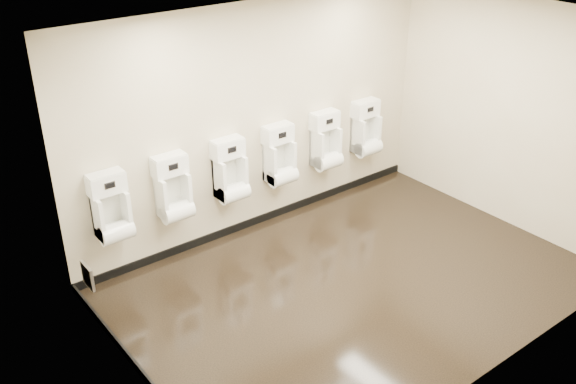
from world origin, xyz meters
The scene contains 16 objects.
ground centered at (0.00, 0.00, 0.00)m, with size 5.00×3.50×0.00m, color black.
ceiling centered at (0.00, 0.00, 2.80)m, with size 5.00×3.50×0.00m, color white.
back_wall centered at (0.00, 1.75, 1.40)m, with size 5.00×0.02×2.80m, color beige.
front_wall centered at (0.00, -1.75, 1.40)m, with size 5.00×0.02×2.80m, color beige.
left_wall centered at (-2.50, 0.00, 1.40)m, with size 0.02×3.50×2.80m, color beige.
right_wall centered at (2.50, 0.00, 1.40)m, with size 0.02×3.50×2.80m, color beige.
tile_overlay_left centered at (-2.50, 0.00, 1.40)m, with size 0.01×3.50×2.80m, color silver.
skirting_back centered at (0.00, 1.74, 0.05)m, with size 5.00×0.02×0.10m, color black.
skirting_left centered at (-2.49, 0.00, 0.05)m, with size 0.02×3.50×0.10m, color black.
access_panel centered at (-2.48, 1.20, 0.50)m, with size 0.04×0.25×0.25m.
urinal_0 centered at (-1.99, 1.62, 0.87)m, with size 0.40×0.30×0.74m.
urinal_1 centered at (-1.27, 1.62, 0.87)m, with size 0.40×0.30×0.74m.
urinal_2 centered at (-0.51, 1.62, 0.87)m, with size 0.40×0.30×0.74m.
urinal_3 centered at (0.21, 1.62, 0.87)m, with size 0.40×0.30×0.74m.
urinal_4 centered at (0.96, 1.62, 0.87)m, with size 0.40×0.30×0.74m.
urinal_5 centered at (1.68, 1.62, 0.87)m, with size 0.40×0.30×0.74m.
Camera 1 is at (-4.12, -4.14, 4.12)m, focal length 40.00 mm.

